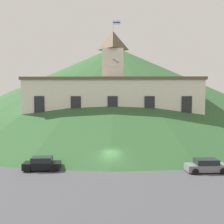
# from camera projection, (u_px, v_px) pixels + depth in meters

# --- Properties ---
(ground_plane) EXTENTS (160.00, 160.00, 0.00)m
(ground_plane) POSITION_uv_depth(u_px,v_px,m) (111.00, 166.00, 35.90)
(ground_plane) COLOR #424247
(civic_building) EXTENTS (37.38, 11.66, 26.69)m
(civic_building) POSITION_uv_depth(u_px,v_px,m) (113.00, 108.00, 55.32)
(civic_building) COLOR silver
(civic_building) RESTS_ON ground
(banner_fence) EXTENTS (33.83, 0.12, 2.26)m
(banner_fence) POSITION_uv_depth(u_px,v_px,m) (112.00, 143.00, 47.57)
(banner_fence) COLOR #2347B2
(banner_fence) RESTS_ON ground
(hillside_backdrop) EXTENTS (122.57, 122.57, 28.59)m
(hillside_backdrop) POSITION_uv_depth(u_px,v_px,m) (114.00, 86.00, 93.30)
(hillside_backdrop) COLOR #2D562D
(hillside_backdrop) RESTS_ON ground
(street_lamp_far_left) EXTENTS (1.26, 0.36, 4.79)m
(street_lamp_far_left) POSITION_uv_depth(u_px,v_px,m) (51.00, 130.00, 48.78)
(street_lamp_far_left) COLOR black
(street_lamp_far_left) RESTS_ON ground
(street_lamp_far_right) EXTENTS (1.26, 0.36, 5.12)m
(street_lamp_far_right) POSITION_uv_depth(u_px,v_px,m) (111.00, 129.00, 48.58)
(street_lamp_far_right) COLOR black
(street_lamp_far_right) RESTS_ON ground
(street_lamp_right) EXTENTS (1.26, 0.36, 4.23)m
(street_lamp_right) POSITION_uv_depth(u_px,v_px,m) (179.00, 132.00, 48.39)
(street_lamp_right) COLOR black
(street_lamp_right) RESTS_ON ground
(car_black_suv) EXTENTS (5.04, 2.67, 1.80)m
(car_black_suv) POSITION_uv_depth(u_px,v_px,m) (42.00, 164.00, 33.73)
(car_black_suv) COLOR black
(car_black_suv) RESTS_ON ground
(car_green_wagon) EXTENTS (4.70, 2.35, 1.55)m
(car_green_wagon) POSITION_uv_depth(u_px,v_px,m) (65.00, 154.00, 40.31)
(car_green_wagon) COLOR #2D663D
(car_green_wagon) RESTS_ON ground
(car_silver_hatch) EXTENTS (4.00, 2.21, 1.50)m
(car_silver_hatch) POSITION_uv_depth(u_px,v_px,m) (169.00, 157.00, 38.14)
(car_silver_hatch) COLOR #B7B7BC
(car_silver_hatch) RESTS_ON ground
(car_white_taxi) EXTENTS (4.57, 2.28, 1.50)m
(car_white_taxi) POSITION_uv_depth(u_px,v_px,m) (29.00, 152.00, 42.12)
(car_white_taxi) COLOR white
(car_white_taxi) RESTS_ON ground
(car_gray_pickup) EXTENTS (5.42, 2.63, 1.75)m
(car_gray_pickup) POSITION_uv_depth(u_px,v_px,m) (206.00, 166.00, 32.81)
(car_gray_pickup) COLOR slate
(car_gray_pickup) RESTS_ON ground
(pedestrian) EXTENTS (0.51, 0.51, 1.80)m
(pedestrian) POSITION_uv_depth(u_px,v_px,m) (155.00, 147.00, 44.71)
(pedestrian) COLOR #4C4C4C
(pedestrian) RESTS_ON ground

